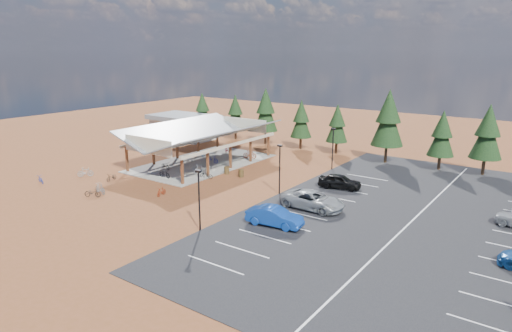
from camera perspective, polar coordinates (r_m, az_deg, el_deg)
The scene contains 36 objects.
ground at distance 48.20m, azimuth -3.38°, elevation -3.02°, with size 140.00×140.00×0.00m, color brown.
asphalt_lot at distance 42.61m, azimuth 19.24°, elevation -6.19°, with size 27.00×44.00×0.04m, color black.
concrete_pad at distance 59.58m, azimuth -6.66°, elevation 0.37°, with size 10.60×18.60×0.10m, color gray.
bike_pavilion at distance 58.78m, azimuth -6.76°, elevation 3.94°, with size 11.65×19.40×4.97m.
outbuilding at distance 76.45m, azimuth -8.99°, elevation 4.93°, with size 11.00×7.00×3.90m.
lamp_post_0 at distance 36.97m, azimuth -7.13°, elevation -3.75°, with size 0.50×0.25×5.14m.
lamp_post_1 at distance 46.13m, azimuth 2.98°, elevation 0.03°, with size 0.50×0.25×5.14m.
lamp_post_2 at distance 56.36m, azimuth 9.58°, elevation 2.50°, with size 0.50×0.25×5.14m.
trash_bin_0 at distance 54.26m, azimuth -3.68°, elevation -0.53°, with size 0.60×0.60×0.90m, color #4B391B.
trash_bin_1 at distance 52.93m, azimuth -1.87°, elevation -0.89°, with size 0.60×0.60×0.90m, color #4B391B.
pine_0 at distance 79.72m, azimuth -6.71°, elevation 7.11°, with size 3.09×3.09×7.20m.
pine_1 at distance 74.68m, azimuth -2.60°, elevation 6.76°, with size 3.14×3.14×7.31m.
pine_2 at distance 70.42m, azimuth 1.21°, elevation 7.00°, with size 3.73×3.73×8.70m.
pine_3 at distance 67.53m, azimuth 5.67°, elevation 5.85°, with size 3.12×3.12×7.26m.
pine_4 at distance 65.05m, azimuth 10.12°, elevation 5.26°, with size 3.03×3.03×7.06m.
pine_5 at distance 60.87m, azimuth 16.21°, elevation 5.75°, with size 4.10×4.10×9.55m.
pine_6 at distance 59.51m, azimuth 22.23°, elevation 3.75°, with size 3.17×3.17×7.38m.
pine_7 at distance 59.08m, azimuth 26.98°, elevation 3.80°, with size 3.61×3.61×8.40m.
bike_0 at distance 56.95m, azimuth -11.25°, elevation 0.05°, with size 0.61×1.74×0.91m, color black.
bike_1 at distance 60.59m, azimuth -8.28°, elevation 1.04°, with size 0.42×1.49×0.89m, color #969A9E.
bike_2 at distance 62.85m, azimuth -6.96°, elevation 1.58°, with size 0.61×1.76×0.93m, color #25548D.
bike_3 at distance 64.62m, azimuth -3.54°, elevation 2.05°, with size 0.47×1.65×0.99m, color maroon.
bike_4 at distance 53.30m, azimuth -11.35°, elevation -0.94°, with size 0.62×1.78×0.93m, color black.
bike_5 at distance 54.65m, azimuth -7.16°, elevation -0.31°, with size 0.50×1.77×1.06m, color #919498.
bike_6 at distance 59.28m, azimuth -5.53°, elevation 0.87°, with size 0.66×1.88×0.99m, color navy.
bike_7 at distance 61.41m, azimuth -0.78°, elevation 1.48°, with size 0.52×1.86×1.11m, color maroon.
bike_8 at distance 53.97m, azimuth -17.61°, elevation -1.32°, with size 0.55×1.57×0.83m, color black.
bike_9 at distance 56.61m, azimuth -20.55°, elevation -0.72°, with size 0.50×1.76×1.06m, color #95999D.
bike_10 at distance 55.79m, azimuth -25.32°, elevation -1.54°, with size 0.56×1.60×0.84m, color #2034A0.
bike_11 at distance 47.17m, azimuth -11.75°, elevation -3.13°, with size 0.42×1.50×0.90m, color maroon.
bike_12 at distance 48.67m, azimuth -19.75°, elevation -3.16°, with size 0.59×1.69×0.89m, color black.
bike_13 at distance 49.47m, azimuth -18.90°, elevation -2.66°, with size 0.53×1.86×1.12m, color gray.
bike_16 at distance 52.48m, azimuth -6.23°, elevation -1.13°, with size 0.58×1.65×0.87m, color black.
car_1 at distance 38.40m, azimuth 2.33°, elevation -6.33°, with size 1.69×4.85×1.60m, color #113C98.
car_2 at distance 42.62m, azimuth 7.10°, elevation -4.25°, with size 2.76×5.98×1.66m, color gray.
car_4 at distance 49.21m, azimuth 10.44°, elevation -1.89°, with size 1.81×4.50×1.53m, color black.
Camera 1 is at (28.98, -35.69, 14.47)m, focal length 32.00 mm.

